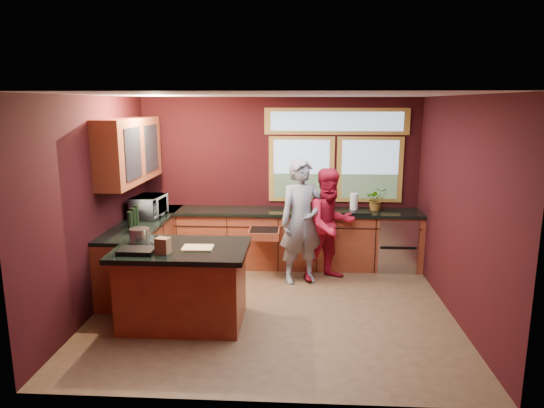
# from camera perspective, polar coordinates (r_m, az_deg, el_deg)

# --- Properties ---
(floor) EXTENTS (4.50, 4.50, 0.00)m
(floor) POSITION_cam_1_polar(r_m,az_deg,el_deg) (6.41, 0.13, -12.19)
(floor) COLOR brown
(floor) RESTS_ON ground
(room_shell) EXTENTS (4.52, 4.02, 2.71)m
(room_shell) POSITION_cam_1_polar(r_m,az_deg,el_deg) (6.29, -5.15, 4.38)
(room_shell) COLOR black
(room_shell) RESTS_ON ground
(back_counter) EXTENTS (4.50, 0.64, 0.93)m
(back_counter) POSITION_cam_1_polar(r_m,az_deg,el_deg) (7.84, 2.28, -4.05)
(back_counter) COLOR maroon
(back_counter) RESTS_ON floor
(left_counter) EXTENTS (0.64, 2.30, 0.93)m
(left_counter) POSITION_cam_1_polar(r_m,az_deg,el_deg) (7.39, -14.83, -5.43)
(left_counter) COLOR maroon
(left_counter) RESTS_ON floor
(island) EXTENTS (1.55, 1.05, 0.95)m
(island) POSITION_cam_1_polar(r_m,az_deg,el_deg) (5.96, -10.40, -9.31)
(island) COLOR maroon
(island) RESTS_ON floor
(person_grey) EXTENTS (0.78, 0.64, 1.83)m
(person_grey) POSITION_cam_1_polar(r_m,az_deg,el_deg) (7.05, 3.52, -2.10)
(person_grey) COLOR slate
(person_grey) RESTS_ON floor
(person_red) EXTENTS (1.02, 0.95, 1.68)m
(person_red) POSITION_cam_1_polar(r_m,az_deg,el_deg) (7.21, 6.85, -2.45)
(person_red) COLOR #A81329
(person_red) RESTS_ON floor
(microwave) EXTENTS (0.44, 0.61, 0.32)m
(microwave) POSITION_cam_1_polar(r_m,az_deg,el_deg) (7.46, -14.26, -0.28)
(microwave) COLOR #999999
(microwave) RESTS_ON left_counter
(potted_plant) EXTENTS (0.33, 0.29, 0.37)m
(potted_plant) POSITION_cam_1_polar(r_m,az_deg,el_deg) (7.84, 12.20, 0.58)
(potted_plant) COLOR #999999
(potted_plant) RESTS_ON back_counter
(paper_towel) EXTENTS (0.12, 0.12, 0.28)m
(paper_towel) POSITION_cam_1_polar(r_m,az_deg,el_deg) (7.75, 9.62, 0.21)
(paper_towel) COLOR white
(paper_towel) RESTS_ON back_counter
(cutting_board) EXTENTS (0.36, 0.26, 0.02)m
(cutting_board) POSITION_cam_1_polar(r_m,az_deg,el_deg) (5.72, -8.74, -5.12)
(cutting_board) COLOR tan
(cutting_board) RESTS_ON island
(stock_pot) EXTENTS (0.24, 0.24, 0.18)m
(stock_pot) POSITION_cam_1_polar(r_m,az_deg,el_deg) (6.08, -15.32, -3.61)
(stock_pot) COLOR #AFAFB4
(stock_pot) RESTS_ON island
(paper_bag) EXTENTS (0.17, 0.15, 0.18)m
(paper_bag) POSITION_cam_1_polar(r_m,az_deg,el_deg) (5.59, -12.71, -4.81)
(paper_bag) COLOR brown
(paper_bag) RESTS_ON island
(black_tray) EXTENTS (0.40, 0.28, 0.05)m
(black_tray) POSITION_cam_1_polar(r_m,az_deg,el_deg) (5.70, -15.59, -5.32)
(black_tray) COLOR black
(black_tray) RESTS_ON island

